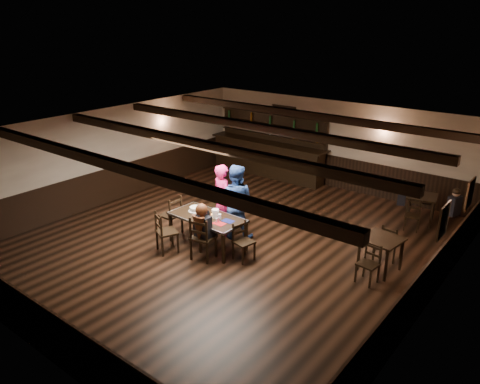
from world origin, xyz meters
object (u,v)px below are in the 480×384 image
Objects in this scene: chair_near_right at (201,235)px; bar_counter at (269,154)px; chair_near_left at (163,229)px; man_blue at (235,202)px; woman_pink at (223,200)px; cake at (196,209)px; dining_table at (207,219)px.

bar_counter reaches higher than chair_near_right.
man_blue is at bearing 64.51° from chair_near_left.
woman_pink is 4.86m from bar_counter.
chair_near_right is at bearing 71.87° from man_blue.
cake is at bearing 24.48° from man_blue.
chair_near_left is 2.81× the size of cake.
dining_table is at bearing 51.45° from man_blue.
chair_near_right is (0.35, -0.60, -0.09)m from dining_table.
woman_pink is at bearing 101.71° from dining_table.
dining_table is at bearing 121.58° from woman_pink.
bar_counter is at bearing -88.97° from man_blue.
bar_counter is at bearing 106.24° from cake.
cake is at bearing 139.59° from chair_near_right.
chair_near_right reaches higher than cake.
man_blue is at bearing 49.00° from cake.
bar_counter reaches higher than cake.
chair_near_left is 0.23× the size of bar_counter.
woman_pink is at bearing -68.42° from bar_counter.
chair_near_left is 0.95× the size of chair_near_right.
woman_pink reaches higher than chair_near_left.
man_blue reaches higher than woman_pink.
chair_near_left is 0.53× the size of man_blue.
chair_near_right is (0.93, 0.25, 0.03)m from chair_near_left.
chair_near_right is 0.24× the size of bar_counter.
bar_counter is at bearing 110.26° from dining_table.
woman_pink is (-0.15, 0.74, 0.21)m from dining_table.
cake is (-0.28, -0.67, -0.09)m from woman_pink.
dining_table is 0.78m from woman_pink.
bar_counter reaches higher than dining_table.
man_blue reaches higher than chair_near_left.
chair_near_left is 6.25m from bar_counter.
cake is (-0.78, 0.66, 0.20)m from chair_near_right.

